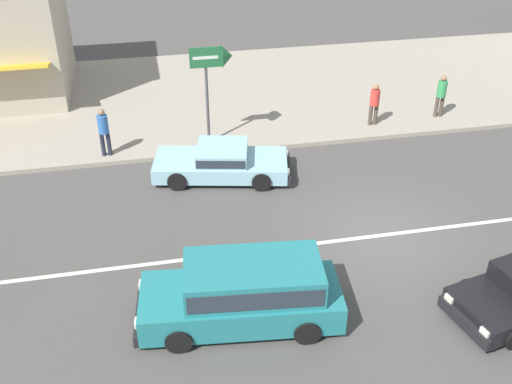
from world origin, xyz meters
The scene contains 9 objects.
ground_plane centered at (0.00, 0.00, 0.00)m, with size 160.00×160.00×0.00m, color #4C4947.
lane_centre_stripe centered at (0.00, 0.00, 0.00)m, with size 50.40×0.14×0.01m, color silver.
kerb_strip centered at (0.00, 10.43, 0.07)m, with size 68.00×10.00×0.15m, color #9E9384.
minivan_teal_1 centered at (-4.30, -2.43, 0.84)m, with size 4.73×2.22×1.56m.
sedan_pale_blue_3 centered at (-3.86, 4.03, 0.53)m, with size 4.53×2.56×1.06m.
arrow_signboard centered at (-3.49, 6.17, 3.03)m, with size 1.40×0.73×3.42m.
pedestrian_near_clock centered at (2.07, 6.40, 1.05)m, with size 0.34×0.34×1.56m.
pedestrian_mid_kerb centered at (-7.47, 5.92, 1.13)m, with size 0.34×0.34×1.67m.
pedestrian_by_shop centered at (4.74, 6.58, 1.09)m, with size 0.34×0.34×1.62m.
Camera 1 is at (-6.07, -12.33, 9.75)m, focal length 42.00 mm.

